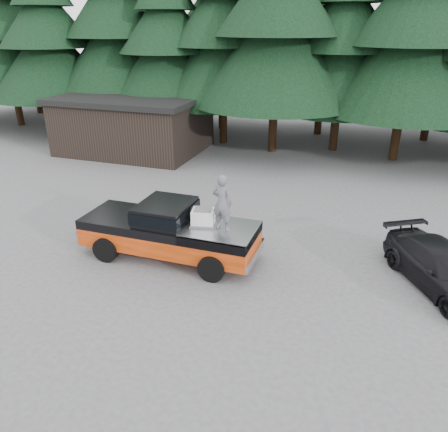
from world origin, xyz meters
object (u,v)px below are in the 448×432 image
(pickup_truck, at_px, (170,238))
(man_on_bed, at_px, (222,203))
(air_compressor, at_px, (203,218))
(utility_building, at_px, (134,123))
(parked_car, at_px, (443,268))

(pickup_truck, relative_size, man_on_bed, 3.35)
(pickup_truck, distance_m, air_compressor, 1.50)
(air_compressor, height_order, utility_building, utility_building)
(air_compressor, height_order, man_on_bed, man_on_bed)
(parked_car, distance_m, utility_building, 19.40)
(air_compressor, relative_size, parked_car, 0.16)
(parked_car, bearing_deg, utility_building, 115.86)
(pickup_truck, xyz_separation_m, utility_building, (-7.83, 11.53, 1.00))
(parked_car, xyz_separation_m, utility_building, (-16.21, 10.61, 1.03))
(pickup_truck, relative_size, parked_car, 1.38)
(pickup_truck, bearing_deg, air_compressor, 2.40)
(air_compressor, distance_m, man_on_bed, 0.96)
(pickup_truck, xyz_separation_m, air_compressor, (1.19, 0.05, 0.91))
(pickup_truck, xyz_separation_m, man_on_bed, (1.88, -0.09, 1.56))
(man_on_bed, bearing_deg, air_compressor, -5.46)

